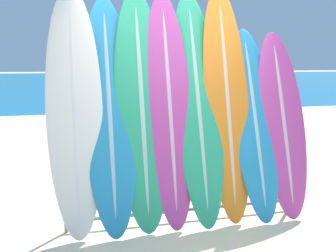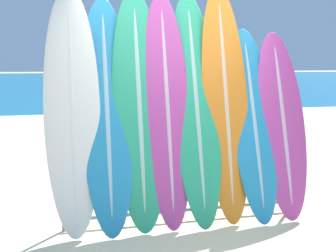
{
  "view_description": "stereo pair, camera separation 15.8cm",
  "coord_description": "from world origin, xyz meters",
  "px_view_note": "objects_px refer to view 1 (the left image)",
  "views": [
    {
      "loc": [
        -1.38,
        -3.59,
        1.75
      ],
      "look_at": [
        -0.12,
        1.23,
        0.95
      ],
      "focal_mm": 42.0,
      "sensor_mm": 36.0,
      "label": 1
    },
    {
      "loc": [
        -1.23,
        -3.63,
        1.75
      ],
      "look_at": [
        -0.12,
        1.23,
        0.95
      ],
      "focal_mm": 42.0,
      "sensor_mm": 36.0,
      "label": 2
    }
  ],
  "objects_px": {
    "surfboard_slot_4": "(198,106)",
    "surfboard_slot_5": "(227,102)",
    "surfboard_slot_1": "(109,112)",
    "surfboard_slot_2": "(142,108)",
    "surfboard_rack": "(186,177)",
    "person_mid_beach": "(138,92)",
    "surfboard_slot_3": "(169,108)",
    "surfboard_slot_6": "(254,122)",
    "surfboard_slot_0": "(75,110)",
    "surfboard_slot_7": "(283,123)",
    "person_near_water": "(211,101)"
  },
  "relations": [
    {
      "from": "surfboard_rack",
      "to": "surfboard_slot_4",
      "type": "xyz_separation_m",
      "value": [
        0.15,
        0.08,
        0.78
      ]
    },
    {
      "from": "surfboard_slot_1",
      "to": "surfboard_slot_5",
      "type": "height_order",
      "value": "surfboard_slot_5"
    },
    {
      "from": "person_mid_beach",
      "to": "surfboard_slot_0",
      "type": "bearing_deg",
      "value": 21.18
    },
    {
      "from": "surfboard_slot_3",
      "to": "person_mid_beach",
      "type": "bearing_deg",
      "value": 82.67
    },
    {
      "from": "surfboard_slot_2",
      "to": "surfboard_slot_5",
      "type": "relative_size",
      "value": 0.97
    },
    {
      "from": "surfboard_slot_4",
      "to": "person_near_water",
      "type": "height_order",
      "value": "surfboard_slot_4"
    },
    {
      "from": "surfboard_slot_5",
      "to": "surfboard_slot_6",
      "type": "distance_m",
      "value": 0.4
    },
    {
      "from": "person_mid_beach",
      "to": "surfboard_slot_4",
      "type": "bearing_deg",
      "value": 32.53
    },
    {
      "from": "surfboard_slot_2",
      "to": "surfboard_slot_6",
      "type": "distance_m",
      "value": 1.31
    },
    {
      "from": "surfboard_slot_3",
      "to": "person_near_water",
      "type": "bearing_deg",
      "value": 64.41
    },
    {
      "from": "surfboard_slot_1",
      "to": "person_mid_beach",
      "type": "bearing_deg",
      "value": 77.12
    },
    {
      "from": "surfboard_slot_3",
      "to": "surfboard_slot_4",
      "type": "distance_m",
      "value": 0.33
    },
    {
      "from": "surfboard_slot_7",
      "to": "surfboard_slot_5",
      "type": "bearing_deg",
      "value": 174.74
    },
    {
      "from": "surfboard_slot_3",
      "to": "surfboard_slot_5",
      "type": "distance_m",
      "value": 0.68
    },
    {
      "from": "surfboard_slot_4",
      "to": "surfboard_slot_6",
      "type": "bearing_deg",
      "value": -4.82
    },
    {
      "from": "person_mid_beach",
      "to": "surfboard_slot_3",
      "type": "bearing_deg",
      "value": 29.65
    },
    {
      "from": "surfboard_slot_4",
      "to": "surfboard_slot_7",
      "type": "height_order",
      "value": "surfboard_slot_4"
    },
    {
      "from": "surfboard_rack",
      "to": "surfboard_slot_7",
      "type": "bearing_deg",
      "value": 0.63
    },
    {
      "from": "surfboard_slot_0",
      "to": "surfboard_slot_6",
      "type": "bearing_deg",
      "value": -1.03
    },
    {
      "from": "surfboard_slot_1",
      "to": "surfboard_slot_6",
      "type": "bearing_deg",
      "value": -1.8
    },
    {
      "from": "surfboard_rack",
      "to": "surfboard_slot_0",
      "type": "bearing_deg",
      "value": 176.95
    },
    {
      "from": "surfboard_slot_5",
      "to": "surfboard_slot_0",
      "type": "bearing_deg",
      "value": -179.57
    },
    {
      "from": "surfboard_slot_5",
      "to": "person_near_water",
      "type": "height_order",
      "value": "surfboard_slot_5"
    },
    {
      "from": "surfboard_slot_4",
      "to": "surfboard_slot_5",
      "type": "height_order",
      "value": "surfboard_slot_5"
    },
    {
      "from": "surfboard_rack",
      "to": "surfboard_slot_1",
      "type": "relative_size",
      "value": 1.07
    },
    {
      "from": "surfboard_slot_1",
      "to": "surfboard_slot_2",
      "type": "height_order",
      "value": "surfboard_slot_2"
    },
    {
      "from": "surfboard_slot_2",
      "to": "surfboard_slot_5",
      "type": "xyz_separation_m",
      "value": [
        0.97,
        0.0,
        0.04
      ]
    },
    {
      "from": "surfboard_slot_1",
      "to": "surfboard_slot_4",
      "type": "bearing_deg",
      "value": 0.27
    },
    {
      "from": "surfboard_slot_6",
      "to": "surfboard_slot_3",
      "type": "bearing_deg",
      "value": 177.87
    },
    {
      "from": "surfboard_slot_1",
      "to": "person_mid_beach",
      "type": "xyz_separation_m",
      "value": [
        1.48,
        6.45,
        -0.26
      ]
    },
    {
      "from": "person_near_water",
      "to": "surfboard_slot_5",
      "type": "bearing_deg",
      "value": -167.96
    },
    {
      "from": "surfboard_rack",
      "to": "person_mid_beach",
      "type": "height_order",
      "value": "person_mid_beach"
    },
    {
      "from": "surfboard_slot_7",
      "to": "surfboard_slot_6",
      "type": "bearing_deg",
      "value": 177.75
    },
    {
      "from": "surfboard_slot_0",
      "to": "person_mid_beach",
      "type": "xyz_separation_m",
      "value": [
        1.83,
        6.47,
        -0.3
      ]
    },
    {
      "from": "surfboard_slot_4",
      "to": "person_mid_beach",
      "type": "xyz_separation_m",
      "value": [
        0.5,
        6.45,
        -0.3
      ]
    },
    {
      "from": "surfboard_rack",
      "to": "surfboard_slot_5",
      "type": "relative_size",
      "value": 1.01
    },
    {
      "from": "surfboard_slot_5",
      "to": "person_near_water",
      "type": "distance_m",
      "value": 5.29
    },
    {
      "from": "surfboard_slot_5",
      "to": "surfboard_slot_7",
      "type": "distance_m",
      "value": 0.72
    },
    {
      "from": "surfboard_slot_1",
      "to": "surfboard_slot_3",
      "type": "distance_m",
      "value": 0.64
    },
    {
      "from": "surfboard_slot_4",
      "to": "surfboard_slot_5",
      "type": "distance_m",
      "value": 0.35
    },
    {
      "from": "surfboard_rack",
      "to": "surfboard_slot_5",
      "type": "bearing_deg",
      "value": 8.62
    },
    {
      "from": "surfboard_slot_7",
      "to": "surfboard_rack",
      "type": "bearing_deg",
      "value": -179.37
    },
    {
      "from": "surfboard_slot_1",
      "to": "surfboard_slot_3",
      "type": "height_order",
      "value": "surfboard_slot_3"
    },
    {
      "from": "surfboard_rack",
      "to": "surfboard_slot_0",
      "type": "height_order",
      "value": "surfboard_slot_0"
    },
    {
      "from": "surfboard_slot_3",
      "to": "surfboard_slot_6",
      "type": "height_order",
      "value": "surfboard_slot_3"
    },
    {
      "from": "surfboard_slot_5",
      "to": "surfboard_slot_6",
      "type": "bearing_deg",
      "value": -8.51
    },
    {
      "from": "surfboard_slot_4",
      "to": "person_mid_beach",
      "type": "height_order",
      "value": "surfboard_slot_4"
    },
    {
      "from": "surfboard_slot_2",
      "to": "surfboard_slot_4",
      "type": "xyz_separation_m",
      "value": [
        0.63,
        0.01,
        0.01
      ]
    },
    {
      "from": "surfboard_rack",
      "to": "surfboard_slot_3",
      "type": "xyz_separation_m",
      "value": [
        -0.18,
        0.06,
        0.76
      ]
    },
    {
      "from": "surfboard_slot_4",
      "to": "surfboard_slot_1",
      "type": "bearing_deg",
      "value": -179.73
    }
  ]
}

